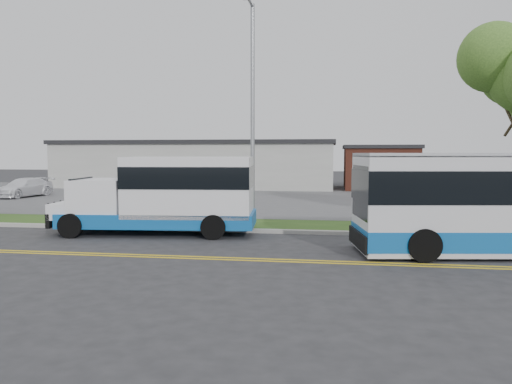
% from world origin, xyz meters
% --- Properties ---
extents(ground, '(140.00, 140.00, 0.00)m').
position_xyz_m(ground, '(0.00, 0.00, 0.00)').
color(ground, '#28282B').
rests_on(ground, ground).
extents(lane_line_north, '(70.00, 0.12, 0.01)m').
position_xyz_m(lane_line_north, '(0.00, -3.85, 0.01)').
color(lane_line_north, gold).
rests_on(lane_line_north, ground).
extents(lane_line_south, '(70.00, 0.12, 0.01)m').
position_xyz_m(lane_line_south, '(0.00, -4.15, 0.01)').
color(lane_line_south, gold).
rests_on(lane_line_south, ground).
extents(curb, '(80.00, 0.30, 0.15)m').
position_xyz_m(curb, '(0.00, 1.10, 0.07)').
color(curb, '#9E9B93').
rests_on(curb, ground).
extents(verge, '(80.00, 3.30, 0.10)m').
position_xyz_m(verge, '(0.00, 2.90, 0.05)').
color(verge, '#234717').
rests_on(verge, ground).
extents(parking_lot, '(80.00, 25.00, 0.10)m').
position_xyz_m(parking_lot, '(0.00, 17.00, 0.05)').
color(parking_lot, '#4C4C4F').
rests_on(parking_lot, ground).
extents(commercial_building, '(25.40, 10.40, 4.35)m').
position_xyz_m(commercial_building, '(-6.00, 27.00, 2.18)').
color(commercial_building, '#9E9E99').
rests_on(commercial_building, ground).
extents(brick_wing, '(6.30, 7.30, 3.90)m').
position_xyz_m(brick_wing, '(10.50, 26.00, 1.96)').
color(brick_wing, brown).
rests_on(brick_wing, ground).
extents(streetlight_near, '(0.35, 1.53, 9.50)m').
position_xyz_m(streetlight_near, '(3.00, 2.73, 5.23)').
color(streetlight_near, gray).
rests_on(streetlight_near, verge).
extents(shuttle_bus, '(8.25, 3.34, 3.09)m').
position_xyz_m(shuttle_bus, '(0.06, 0.31, 1.65)').
color(shuttle_bus, '#0E559E').
rests_on(shuttle_bus, ground).
extents(pedestrian, '(0.78, 0.61, 1.88)m').
position_xyz_m(pedestrian, '(-4.93, 3.57, 1.04)').
color(pedestrian, black).
rests_on(pedestrian, verge).
extents(parked_car_a, '(3.02, 4.17, 1.31)m').
position_xyz_m(parked_car_a, '(-3.86, 10.46, 0.75)').
color(parked_car_a, '#B8BBC0').
rests_on(parked_car_a, parking_lot).
extents(parked_car_b, '(2.64, 4.87, 1.34)m').
position_xyz_m(parked_car_b, '(-15.38, 13.79, 0.77)').
color(parked_car_b, white).
rests_on(parked_car_b, parking_lot).
extents(grocery_bag_left, '(0.32, 0.32, 0.32)m').
position_xyz_m(grocery_bag_left, '(-5.23, 3.32, 0.26)').
color(grocery_bag_left, white).
rests_on(grocery_bag_left, verge).
extents(grocery_bag_right, '(0.32, 0.32, 0.32)m').
position_xyz_m(grocery_bag_right, '(-4.63, 3.82, 0.26)').
color(grocery_bag_right, white).
rests_on(grocery_bag_right, verge).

